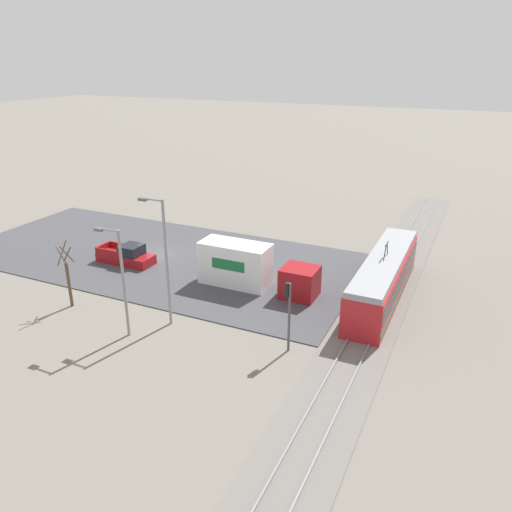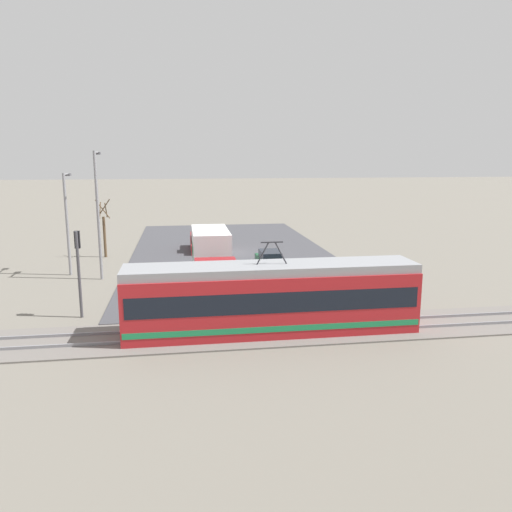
{
  "view_description": "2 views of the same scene",
  "coord_description": "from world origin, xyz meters",
  "px_view_note": "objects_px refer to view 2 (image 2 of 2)",
  "views": [
    {
      "loc": [
        36.18,
        27.3,
        17.8
      ],
      "look_at": [
        0.05,
        10.53,
        1.79
      ],
      "focal_mm": 35.0,
      "sensor_mm": 36.0,
      "label": 1
    },
    {
      "loc": [
        4.44,
        45.14,
        8.77
      ],
      "look_at": [
        -0.75,
        10.47,
        1.77
      ],
      "focal_mm": 35.0,
      "sensor_mm": 36.0,
      "label": 2
    }
  ],
  "objects_px": {
    "sedan_car_0": "(270,261)",
    "street_lamp_near_crossing": "(67,216)",
    "traffic_light_pole": "(78,262)",
    "street_tree": "(104,231)",
    "box_truck": "(212,260)",
    "pickup_truck": "(202,243)",
    "street_lamp_mid_block": "(98,207)",
    "light_rail_tram": "(272,299)"
  },
  "relations": [
    {
      "from": "street_lamp_mid_block",
      "to": "box_truck",
      "type": "bearing_deg",
      "value": 160.84
    },
    {
      "from": "street_tree",
      "to": "street_lamp_near_crossing",
      "type": "distance_m",
      "value": 6.99
    },
    {
      "from": "light_rail_tram",
      "to": "street_tree",
      "type": "bearing_deg",
      "value": -62.39
    },
    {
      "from": "light_rail_tram",
      "to": "box_truck",
      "type": "height_order",
      "value": "light_rail_tram"
    },
    {
      "from": "traffic_light_pole",
      "to": "street_lamp_mid_block",
      "type": "height_order",
      "value": "street_lamp_mid_block"
    },
    {
      "from": "traffic_light_pole",
      "to": "street_tree",
      "type": "bearing_deg",
      "value": -86.23
    },
    {
      "from": "sedan_car_0",
      "to": "street_lamp_mid_block",
      "type": "bearing_deg",
      "value": -175.07
    },
    {
      "from": "sedan_car_0",
      "to": "street_lamp_near_crossing",
      "type": "bearing_deg",
      "value": 177.49
    },
    {
      "from": "pickup_truck",
      "to": "street_tree",
      "type": "distance_m",
      "value": 8.84
    },
    {
      "from": "box_truck",
      "to": "traffic_light_pole",
      "type": "xyz_separation_m",
      "value": [
        7.63,
        6.29,
        1.42
      ]
    },
    {
      "from": "traffic_light_pole",
      "to": "street_tree",
      "type": "height_order",
      "value": "street_tree"
    },
    {
      "from": "light_rail_tram",
      "to": "street_lamp_mid_block",
      "type": "xyz_separation_m",
      "value": [
        10.22,
        -13.04,
        3.47
      ]
    },
    {
      "from": "pickup_truck",
      "to": "traffic_light_pole",
      "type": "distance_m",
      "value": 20.34
    },
    {
      "from": "pickup_truck",
      "to": "sedan_car_0",
      "type": "height_order",
      "value": "pickup_truck"
    },
    {
      "from": "light_rail_tram",
      "to": "street_lamp_mid_block",
      "type": "relative_size",
      "value": 1.59
    },
    {
      "from": "box_truck",
      "to": "light_rail_tram",
      "type": "bearing_deg",
      "value": 102.85
    },
    {
      "from": "light_rail_tram",
      "to": "pickup_truck",
      "type": "height_order",
      "value": "light_rail_tram"
    },
    {
      "from": "sedan_car_0",
      "to": "traffic_light_pole",
      "type": "bearing_deg",
      "value": -140.87
    },
    {
      "from": "sedan_car_0",
      "to": "pickup_truck",
      "type": "bearing_deg",
      "value": 119.94
    },
    {
      "from": "street_lamp_near_crossing",
      "to": "street_lamp_mid_block",
      "type": "bearing_deg",
      "value": 145.22
    },
    {
      "from": "traffic_light_pole",
      "to": "sedan_car_0",
      "type": "bearing_deg",
      "value": -140.87
    },
    {
      "from": "box_truck",
      "to": "street_tree",
      "type": "height_order",
      "value": "street_tree"
    },
    {
      "from": "box_truck",
      "to": "sedan_car_0",
      "type": "xyz_separation_m",
      "value": [
        -4.79,
        -3.82,
        -1.06
      ]
    },
    {
      "from": "box_truck",
      "to": "street_lamp_near_crossing",
      "type": "xyz_separation_m",
      "value": [
        10.39,
        -4.49,
        2.69
      ]
    },
    {
      "from": "street_lamp_mid_block",
      "to": "street_tree",
      "type": "bearing_deg",
      "value": -83.72
    },
    {
      "from": "pickup_truck",
      "to": "street_lamp_near_crossing",
      "type": "height_order",
      "value": "street_lamp_near_crossing"
    },
    {
      "from": "street_tree",
      "to": "street_lamp_near_crossing",
      "type": "bearing_deg",
      "value": 75.91
    },
    {
      "from": "pickup_truck",
      "to": "street_lamp_mid_block",
      "type": "height_order",
      "value": "street_lamp_mid_block"
    },
    {
      "from": "sedan_car_0",
      "to": "box_truck",
      "type": "bearing_deg",
      "value": -141.42
    },
    {
      "from": "pickup_truck",
      "to": "street_lamp_near_crossing",
      "type": "bearing_deg",
      "value": 38.16
    },
    {
      "from": "sedan_car_0",
      "to": "light_rail_tram",
      "type": "bearing_deg",
      "value": -99.81
    },
    {
      "from": "sedan_car_0",
      "to": "street_lamp_near_crossing",
      "type": "relative_size",
      "value": 0.62
    },
    {
      "from": "sedan_car_0",
      "to": "street_lamp_near_crossing",
      "type": "height_order",
      "value": "street_lamp_near_crossing"
    },
    {
      "from": "street_lamp_near_crossing",
      "to": "box_truck",
      "type": "bearing_deg",
      "value": 156.64
    },
    {
      "from": "street_lamp_near_crossing",
      "to": "light_rail_tram",
      "type": "bearing_deg",
      "value": 130.75
    },
    {
      "from": "light_rail_tram",
      "to": "street_lamp_near_crossing",
      "type": "bearing_deg",
      "value": -49.25
    },
    {
      "from": "street_lamp_mid_block",
      "to": "pickup_truck",
      "type": "bearing_deg",
      "value": -128.12
    },
    {
      "from": "light_rail_tram",
      "to": "box_truck",
      "type": "relative_size",
      "value": 1.46
    },
    {
      "from": "light_rail_tram",
      "to": "pickup_truck",
      "type": "xyz_separation_m",
      "value": [
        2.55,
        -22.8,
        -0.99
      ]
    },
    {
      "from": "sedan_car_0",
      "to": "traffic_light_pole",
      "type": "xyz_separation_m",
      "value": [
        12.43,
        10.11,
        2.49
      ]
    },
    {
      "from": "pickup_truck",
      "to": "street_tree",
      "type": "bearing_deg",
      "value": 10.18
    },
    {
      "from": "pickup_truck",
      "to": "traffic_light_pole",
      "type": "height_order",
      "value": "traffic_light_pole"
    }
  ]
}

